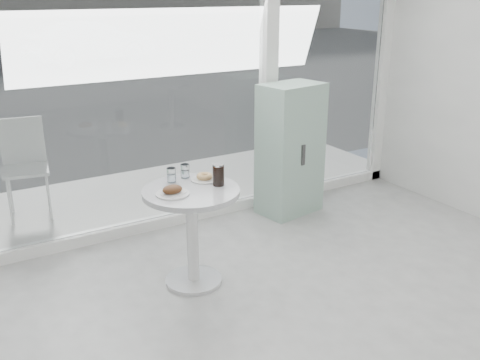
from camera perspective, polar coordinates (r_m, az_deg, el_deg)
storefront at (r=4.94m, az=-5.15°, el=14.47°), size 5.00×0.14×3.00m
main_table at (r=4.01m, az=-5.16°, el=-3.94°), size 0.72×0.72×0.77m
patio_deck at (r=6.01m, az=-8.63°, el=-1.29°), size 5.60×1.60×0.05m
mint_cabinet at (r=5.33m, az=5.38°, el=3.24°), size 0.66×0.50×1.31m
patio_chair at (r=5.57m, az=-21.99°, el=1.87°), size 0.47×0.47×0.94m
car_silver at (r=17.52m, az=-15.65°, el=14.00°), size 4.03×2.05×1.27m
plate_fritter at (r=3.84m, az=-7.18°, el=-1.17°), size 0.24×0.24×0.07m
plate_donut at (r=4.10m, az=-3.81°, el=0.24°), size 0.21×0.21×0.05m
water_tumbler_a at (r=4.08m, az=-7.33°, el=0.44°), size 0.07×0.07×0.11m
water_tumbler_b at (r=4.16m, az=-5.89°, el=0.88°), size 0.07×0.07×0.11m
cola_glass at (r=3.97m, az=-2.32°, el=0.53°), size 0.09×0.09×0.17m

